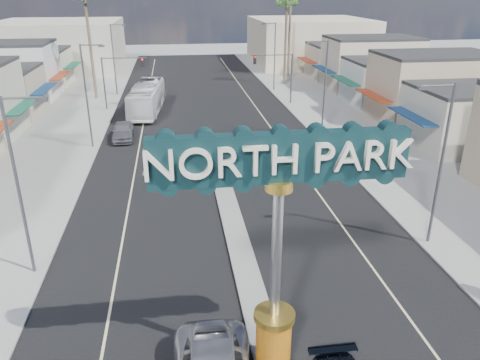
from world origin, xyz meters
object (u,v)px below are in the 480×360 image
object	(u,v)px
streetlight_l_mid	(88,91)
streetlight_r_mid	(323,85)
streetlight_l_near	(20,180)
streetlight_r_far	(274,53)
streetlight_r_near	(439,159)
gateway_sign	(277,231)
car_parked_right	(303,155)
city_bus	(147,98)
car_parked_left	(123,131)
traffic_signal_left	(119,73)
palm_right_mid	(287,8)
streetlight_l_far	(115,56)
traffic_signal_right	(277,69)
palm_left_far	(85,3)

from	to	relation	value
streetlight_l_mid	streetlight_r_mid	world-z (taller)	same
streetlight_l_near	streetlight_r_far	distance (m)	46.90
streetlight_r_near	streetlight_r_far	xyz separation A→B (m)	(0.00, 42.00, 0.00)
gateway_sign	car_parked_right	distance (m)	23.01
gateway_sign	city_bus	size ratio (longest dim) A/B	0.77
streetlight_l_mid	car_parked_left	xyz separation A→B (m)	(2.35, 2.14, -4.25)
car_parked_right	city_bus	world-z (taller)	city_bus
traffic_signal_left	palm_right_mid	distance (m)	26.01
palm_right_mid	streetlight_l_near	bearing A→B (deg)	-116.99
palm_right_mid	city_bus	size ratio (longest dim) A/B	1.02
streetlight_l_far	traffic_signal_right	bearing A→B (deg)	-22.20
streetlight_r_far	car_parked_right	xyz separation A→B (m)	(-3.51, -28.70, -4.34)
streetlight_l_mid	car_parked_left	world-z (taller)	streetlight_l_mid
palm_left_far	car_parked_right	size ratio (longest dim) A/B	2.96
gateway_sign	palm_left_far	distance (m)	50.06
traffic_signal_right	palm_left_far	distance (m)	24.09
gateway_sign	palm_left_far	size ratio (longest dim) A/B	0.70
palm_right_mid	car_parked_right	distance (m)	34.69
streetlight_r_far	palm_left_far	distance (m)	24.38
streetlight_l_near	streetlight_r_near	xyz separation A→B (m)	(20.87, 0.00, 0.00)
traffic_signal_left	streetlight_r_near	size ratio (longest dim) A/B	0.67
streetlight_l_far	palm_left_far	xyz separation A→B (m)	(-2.57, -2.00, 6.43)
traffic_signal_right	city_bus	size ratio (longest dim) A/B	0.50
streetlight_r_mid	streetlight_l_near	bearing A→B (deg)	-136.21
traffic_signal_left	streetlight_r_near	xyz separation A→B (m)	(19.62, -33.99, 0.79)
streetlight_r_mid	palm_left_far	size ratio (longest dim) A/B	0.69
streetlight_r_far	car_parked_left	xyz separation A→B (m)	(-18.52, -19.86, -4.25)
traffic_signal_right	streetlight_r_far	bearing A→B (deg)	81.14
car_parked_left	car_parked_right	bearing A→B (deg)	-32.44
gateway_sign	streetlight_l_mid	size ratio (longest dim) A/B	1.02
streetlight_r_far	car_parked_right	distance (m)	29.24
traffic_signal_left	car_parked_right	world-z (taller)	traffic_signal_left
streetlight_l_near	car_parked_left	distance (m)	22.67
streetlight_r_far	car_parked_left	bearing A→B (deg)	-133.00
traffic_signal_left	gateway_sign	bearing A→B (deg)	-77.67
gateway_sign	car_parked_left	world-z (taller)	gateway_sign
streetlight_l_mid	streetlight_r_far	world-z (taller)	same
palm_left_far	streetlight_l_mid	bearing A→B (deg)	-82.69
streetlight_l_mid	streetlight_r_mid	xyz separation A→B (m)	(20.87, 0.00, 0.00)
traffic_signal_left	streetlight_r_far	size ratio (longest dim) A/B	0.67
traffic_signal_left	palm_left_far	distance (m)	10.14
streetlight_r_far	city_bus	xyz separation A→B (m)	(-16.64, -9.81, -3.41)
streetlight_r_mid	car_parked_left	world-z (taller)	streetlight_r_mid
gateway_sign	car_parked_left	distance (m)	31.64
streetlight_r_far	car_parked_left	size ratio (longest dim) A/B	1.89
car_parked_right	streetlight_r_far	bearing A→B (deg)	88.43
gateway_sign	palm_left_far	bearing A→B (deg)	105.15
traffic_signal_left	city_bus	world-z (taller)	traffic_signal_left
streetlight_l_far	streetlight_r_mid	xyz separation A→B (m)	(20.87, -22.00, 0.00)
gateway_sign	streetlight_r_mid	distance (m)	29.91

